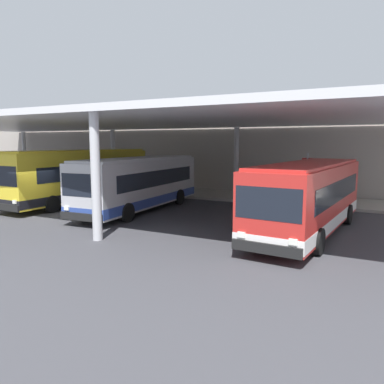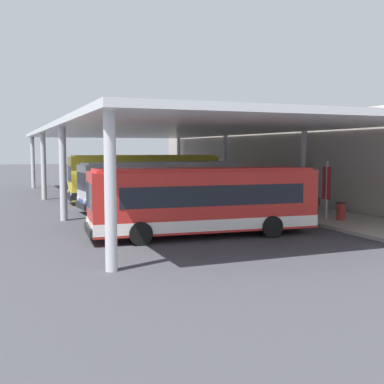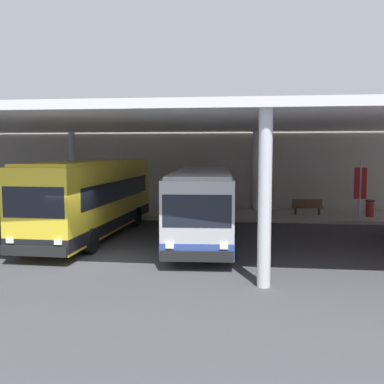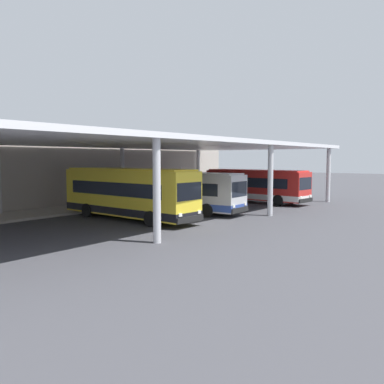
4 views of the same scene
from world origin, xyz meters
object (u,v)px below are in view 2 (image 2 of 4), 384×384
object	(u,v)px
bus_second_bay	(160,185)
bus_middle_bay	(204,201)
trash_bin	(341,211)
bus_nearest_bay	(145,178)
bench_waiting	(309,204)
banner_sign	(327,186)

from	to	relation	value
bus_second_bay	bus_middle_bay	world-z (taller)	same
bus_middle_bay	bus_second_bay	bearing A→B (deg)	173.51
bus_second_bay	trash_bin	xyz separation A→B (m)	(9.12, 7.36, -0.98)
bus_nearest_bay	bus_middle_bay	xyz separation A→B (m)	(15.26, -1.63, -0.19)
bus_middle_bay	trash_bin	size ratio (longest dim) A/B	10.90
bus_nearest_bay	bench_waiting	distance (m)	13.09
bus_nearest_bay	bus_second_bay	xyz separation A→B (m)	(5.22, -0.48, -0.19)
bus_second_bay	banner_sign	xyz separation A→B (m)	(8.42, 6.91, 0.32)
bench_waiting	banner_sign	bearing A→B (deg)	-17.18
trash_bin	bus_nearest_bay	bearing A→B (deg)	-154.37
bus_second_bay	banner_sign	world-z (taller)	banner_sign
bus_second_bay	bench_waiting	xyz separation A→B (m)	(5.58, 7.79, -0.99)
banner_sign	bus_nearest_bay	bearing A→B (deg)	-154.76
bus_nearest_bay	trash_bin	distance (m)	15.95
bench_waiting	banner_sign	world-z (taller)	banner_sign
bus_middle_bay	banner_sign	world-z (taller)	banner_sign
bus_second_bay	bench_waiting	distance (m)	9.63
bench_waiting	trash_bin	world-z (taller)	trash_bin
bus_nearest_bay	bench_waiting	bearing A→B (deg)	34.07
bus_second_bay	bus_nearest_bay	bearing A→B (deg)	174.71
bus_nearest_bay	bus_second_bay	size ratio (longest dim) A/B	1.07
trash_bin	banner_sign	bearing A→B (deg)	-147.28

